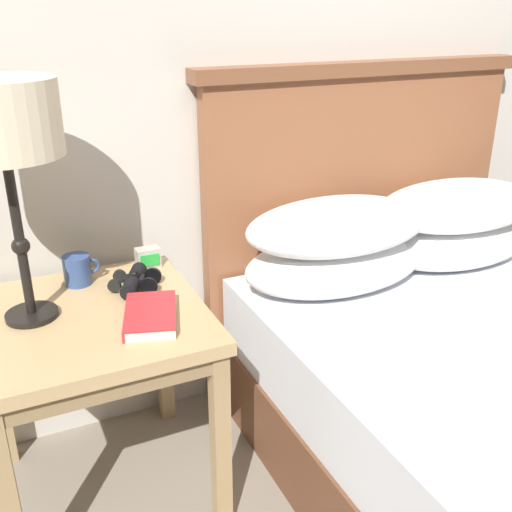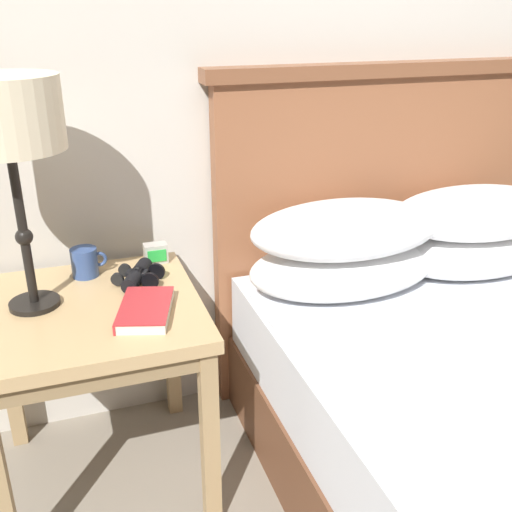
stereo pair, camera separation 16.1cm
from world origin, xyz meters
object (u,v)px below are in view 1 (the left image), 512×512
(book_on_nightstand, at_px, (150,315))
(coffee_mug, at_px, (78,270))
(table_lamp, at_px, (1,125))
(binoculars_pair, at_px, (135,281))
(nightstand, at_px, (92,340))
(alarm_clock, at_px, (148,258))

(book_on_nightstand, xyz_separation_m, coffee_mug, (-0.12, 0.29, 0.03))
(table_lamp, xyz_separation_m, binoculars_pair, (0.28, 0.06, -0.46))
(binoculars_pair, relative_size, coffee_mug, 1.58)
(book_on_nightstand, distance_m, coffee_mug, 0.32)
(nightstand, xyz_separation_m, alarm_clock, (0.22, 0.23, 0.11))
(nightstand, distance_m, binoculars_pair, 0.20)
(table_lamp, bearing_deg, binoculars_pair, 11.14)
(book_on_nightstand, relative_size, coffee_mug, 2.33)
(book_on_nightstand, relative_size, binoculars_pair, 1.48)
(book_on_nightstand, distance_m, binoculars_pair, 0.20)
(book_on_nightstand, xyz_separation_m, alarm_clock, (0.09, 0.32, 0.02))
(table_lamp, relative_size, alarm_clock, 8.39)
(coffee_mug, bearing_deg, table_lamp, -133.69)
(table_lamp, bearing_deg, coffee_mug, 46.31)
(binoculars_pair, xyz_separation_m, alarm_clock, (0.07, 0.13, 0.01))
(nightstand, bearing_deg, coffee_mug, 87.08)
(coffee_mug, bearing_deg, binoculars_pair, -34.73)
(nightstand, distance_m, alarm_clock, 0.33)
(nightstand, xyz_separation_m, table_lamp, (-0.13, 0.04, 0.56))
(nightstand, xyz_separation_m, binoculars_pair, (0.15, 0.10, 0.10))
(book_on_nightstand, bearing_deg, table_lamp, 151.74)
(coffee_mug, bearing_deg, alarm_clock, 8.55)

